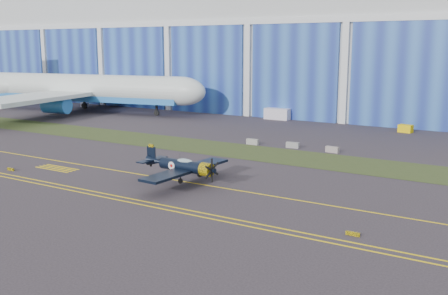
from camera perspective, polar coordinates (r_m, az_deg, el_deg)
The scene contains 17 objects.
ground at distance 64.66m, azimuth -1.62°, elevation -2.80°, with size 260.00×260.00×0.00m, color #373037.
grass_median at distance 76.46m, azimuth 4.13°, elevation -0.65°, with size 260.00×10.00×0.02m, color #475128.
hangar at distance 128.98m, azimuth 16.37°, elevation 10.36°, with size 220.00×45.70×30.00m.
taxiway_centreline at distance 60.66m, azimuth -4.21°, elevation -3.74°, with size 200.00×0.20×0.02m, color yellow.
edge_line_near at distance 53.55m, azimuth -10.18°, elevation -5.90°, with size 80.00×0.20×0.02m, color yellow.
edge_line_far at distance 54.26m, azimuth -9.48°, elevation -5.65°, with size 80.00×0.20×0.02m, color yellow.
hold_short_ladder at distance 70.41m, azimuth -17.71°, elevation -2.17°, with size 6.00×2.40×0.02m, color yellow, non-canonical shape.
guard_board_left at distance 71.11m, azimuth -22.20°, elevation -2.21°, with size 1.20×0.15×0.35m, color yellow.
guard_board_right at distance 45.03m, azimuth 13.84°, elevation -9.11°, with size 1.20×0.15×0.35m, color yellow.
warbird at distance 59.15m, azimuth -4.57°, elevation -1.99°, with size 11.45×13.60×3.90m.
jetliner at distance 129.24m, azimuth -15.34°, elevation 9.35°, with size 81.60×72.72×25.14m.
shipping_container at distance 112.40m, azimuth 5.82°, elevation 3.66°, with size 5.44×2.18×2.36m, color silver.
tug at distance 100.44m, azimuth 19.15°, elevation 1.96°, with size 2.41×1.51×1.41m, color yellow.
cart at distance 139.61m, azimuth -14.94°, elevation 4.52°, with size 1.92×1.15×1.15m, color white.
barrier_a at distance 83.26m, azimuth 3.12°, elevation 0.62°, with size 2.00×0.60×0.90m, color gray.
barrier_b at distance 81.02m, azimuth 7.47°, elevation 0.26°, with size 2.00×0.60×0.90m, color gray.
barrier_c at distance 78.52m, azimuth 11.70°, elevation -0.22°, with size 2.00×0.60×0.90m, color gray.
Camera 1 is at (34.42, -52.52, 15.40)m, focal length 42.00 mm.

